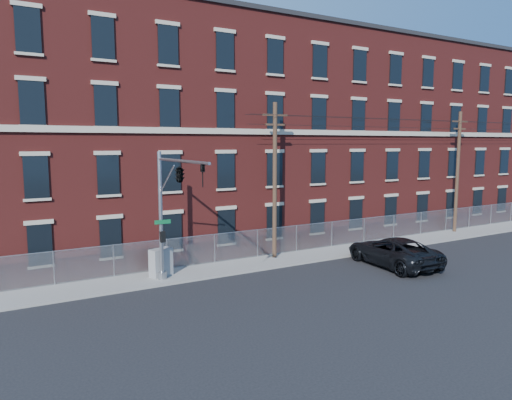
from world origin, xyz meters
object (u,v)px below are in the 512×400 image
Objects in this scene: utility_pole_near at (275,178)px; utility_cabinet at (161,262)px; traffic_signal_mast at (175,187)px; pickup_truck at (393,251)px.

utility_pole_near is 6.39× the size of utility_cabinet.
traffic_signal_mast is 14.30m from pickup_truck.
traffic_signal_mast reaches higher than utility_cabinet.
pickup_truck is at bearing -42.77° from utility_pole_near.
pickup_truck is 4.10× the size of utility_cabinet.
pickup_truck is at bearing -6.96° from traffic_signal_mast.
utility_pole_near reaches higher than utility_cabinet.
utility_cabinet is (0.14, 2.90, -4.49)m from traffic_signal_mast.
traffic_signal_mast is at bearing -156.86° from utility_pole_near.
utility_pole_near is (8.00, 3.42, -0.05)m from traffic_signal_mast.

